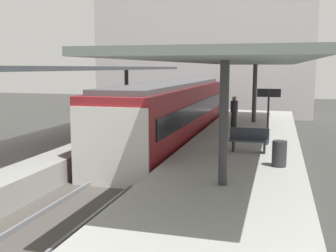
{
  "coord_description": "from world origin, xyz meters",
  "views": [
    {
      "loc": [
        5.14,
        -14.99,
        4.03
      ],
      "look_at": [
        0.6,
        1.27,
        1.55
      ],
      "focal_mm": 42.76,
      "sensor_mm": 36.0,
      "label": 1
    }
  ],
  "objects_px": {
    "commuter_train": "(171,114)",
    "platform_bench": "(249,139)",
    "platform_sign": "(269,104)",
    "litter_bin": "(279,154)",
    "passenger_near_bench": "(234,112)",
    "passenger_mid_platform": "(222,116)"
  },
  "relations": [
    {
      "from": "passenger_near_bench",
      "to": "passenger_mid_platform",
      "type": "distance_m",
      "value": 1.66
    },
    {
      "from": "commuter_train",
      "to": "passenger_near_bench",
      "type": "relative_size",
      "value": 9.24
    },
    {
      "from": "commuter_train",
      "to": "platform_bench",
      "type": "bearing_deg",
      "value": -48.05
    },
    {
      "from": "passenger_mid_platform",
      "to": "platform_bench",
      "type": "bearing_deg",
      "value": -67.5
    },
    {
      "from": "platform_bench",
      "to": "platform_sign",
      "type": "relative_size",
      "value": 0.63
    },
    {
      "from": "platform_sign",
      "to": "passenger_near_bench",
      "type": "height_order",
      "value": "platform_sign"
    },
    {
      "from": "platform_sign",
      "to": "litter_bin",
      "type": "height_order",
      "value": "platform_sign"
    },
    {
      "from": "platform_bench",
      "to": "passenger_near_bench",
      "type": "relative_size",
      "value": 0.85
    },
    {
      "from": "platform_bench",
      "to": "passenger_mid_platform",
      "type": "bearing_deg",
      "value": 112.5
    },
    {
      "from": "commuter_train",
      "to": "passenger_near_bench",
      "type": "bearing_deg",
      "value": 9.8
    },
    {
      "from": "commuter_train",
      "to": "platform_sign",
      "type": "relative_size",
      "value": 6.87
    },
    {
      "from": "platform_bench",
      "to": "platform_sign",
      "type": "xyz_separation_m",
      "value": [
        0.6,
        1.58,
        1.16
      ]
    },
    {
      "from": "passenger_near_bench",
      "to": "litter_bin",
      "type": "bearing_deg",
      "value": -72.86
    },
    {
      "from": "platform_sign",
      "to": "litter_bin",
      "type": "relative_size",
      "value": 2.76
    },
    {
      "from": "passenger_mid_platform",
      "to": "platform_sign",
      "type": "bearing_deg",
      "value": -43.33
    },
    {
      "from": "commuter_train",
      "to": "passenger_near_bench",
      "type": "xyz_separation_m",
      "value": [
        3.03,
        0.52,
        0.12
      ]
    },
    {
      "from": "litter_bin",
      "to": "passenger_mid_platform",
      "type": "height_order",
      "value": "passenger_mid_platform"
    },
    {
      "from": "passenger_near_bench",
      "to": "platform_sign",
      "type": "bearing_deg",
      "value": -64.35
    },
    {
      "from": "platform_bench",
      "to": "litter_bin",
      "type": "bearing_deg",
      "value": -60.98
    },
    {
      "from": "platform_sign",
      "to": "passenger_mid_platform",
      "type": "bearing_deg",
      "value": 136.67
    },
    {
      "from": "commuter_train",
      "to": "platform_bench",
      "type": "relative_size",
      "value": 10.85
    },
    {
      "from": "commuter_train",
      "to": "platform_bench",
      "type": "height_order",
      "value": "commuter_train"
    }
  ]
}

